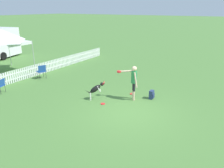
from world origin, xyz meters
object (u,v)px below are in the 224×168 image
(frisbee_near_handler, at_px, (103,104))
(handler_person, at_px, (133,79))
(canopy_tent_main, at_px, (1,37))
(backpack_on_grass, at_px, (152,95))
(frisbee_near_dog, at_px, (132,94))
(leaping_dog, at_px, (96,89))
(folding_chair_center, at_px, (0,85))
(folding_chair_blue_left, at_px, (42,70))

(frisbee_near_handler, bearing_deg, handler_person, -37.65)
(canopy_tent_main, bearing_deg, backpack_on_grass, -85.48)
(handler_person, bearing_deg, frisbee_near_dog, -2.72)
(leaping_dog, xyz_separation_m, folding_chair_center, (-1.90, 4.84, -0.10))
(handler_person, bearing_deg, canopy_tent_main, 60.04)
(folding_chair_center, xyz_separation_m, canopy_tent_main, (2.58, 3.35, 1.99))
(handler_person, relative_size, backpack_on_grass, 3.93)
(backpack_on_grass, height_order, canopy_tent_main, canopy_tent_main)
(frisbee_near_handler, distance_m, canopy_tent_main, 9.16)
(handler_person, bearing_deg, leaping_dog, 90.27)
(backpack_on_grass, distance_m, folding_chair_blue_left, 7.26)
(frisbee_near_handler, bearing_deg, leaping_dog, 63.86)
(backpack_on_grass, bearing_deg, canopy_tent_main, 94.52)
(leaping_dog, xyz_separation_m, folding_chair_blue_left, (0.99, 4.92, -0.03))
(folding_chair_center, bearing_deg, canopy_tent_main, -146.43)
(folding_chair_center, bearing_deg, backpack_on_grass, 96.69)
(handler_person, bearing_deg, frisbee_near_handler, 110.81)
(leaping_dog, bearing_deg, frisbee_near_handler, 32.32)
(folding_chair_blue_left, bearing_deg, handler_person, 110.18)
(frisbee_near_handler, bearing_deg, folding_chair_blue_left, 76.97)
(frisbee_near_dog, height_order, folding_chair_blue_left, folding_chair_blue_left)
(leaping_dog, xyz_separation_m, canopy_tent_main, (0.69, 8.19, 1.89))
(backpack_on_grass, bearing_deg, folding_chair_center, 115.51)
(frisbee_near_dog, relative_size, folding_chair_blue_left, 0.24)
(frisbee_near_dog, bearing_deg, handler_person, -151.18)
(frisbee_near_dog, xyz_separation_m, backpack_on_grass, (-0.05, -1.11, 0.20))
(frisbee_near_handler, distance_m, backpack_on_grass, 2.51)
(frisbee_near_handler, relative_size, canopy_tent_main, 0.07)
(frisbee_near_dog, distance_m, backpack_on_grass, 1.13)
(frisbee_near_handler, height_order, folding_chair_center, folding_chair_center)
(handler_person, xyz_separation_m, folding_chair_center, (-2.85, 6.38, -0.60))
(frisbee_near_dog, height_order, folding_chair_center, folding_chair_center)
(leaping_dog, relative_size, folding_chair_blue_left, 1.06)
(frisbee_near_handler, height_order, canopy_tent_main, canopy_tent_main)
(folding_chair_blue_left, bearing_deg, frisbee_near_handler, 97.43)
(leaping_dog, xyz_separation_m, frisbee_near_dog, (1.56, -1.20, -0.56))
(frisbee_near_handler, bearing_deg, canopy_tent_main, 83.67)
(handler_person, distance_m, leaping_dog, 1.88)
(frisbee_near_dog, xyz_separation_m, folding_chair_center, (-3.46, 6.04, 0.46))
(backpack_on_grass, height_order, folding_chair_blue_left, folding_chair_blue_left)
(frisbee_near_handler, bearing_deg, frisbee_near_dog, -18.59)
(frisbee_near_dog, distance_m, canopy_tent_main, 9.75)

